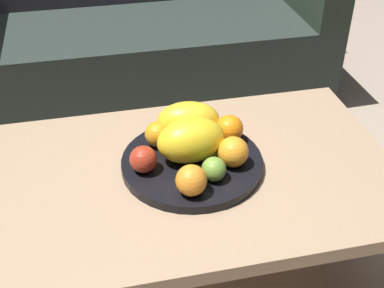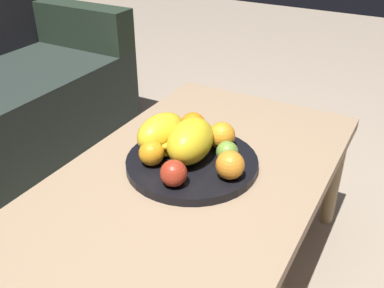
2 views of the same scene
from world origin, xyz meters
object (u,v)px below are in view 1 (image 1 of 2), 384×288
Objects in this scene: fruit_bowl at (192,163)px; banana_bunch at (196,142)px; coffee_table at (178,186)px; couch at (145,33)px; orange_front at (191,180)px; apple_left at (214,169)px; apple_front at (143,158)px; orange_back at (233,152)px; melon_smaller_beside at (189,120)px; melon_large_front at (191,140)px; orange_left at (158,134)px; orange_right at (229,129)px.

banana_bunch is (0.02, 0.03, 0.04)m from fruit_bowl.
coffee_table is 0.13m from banana_bunch.
couch is 1.39m from orange_front.
apple_front is at bearing 155.10° from apple_left.
apple_left reaches higher than banana_bunch.
fruit_bowl is at bearing 155.72° from orange_back.
melon_smaller_beside reaches higher than apple_left.
melon_large_front is 2.56× the size of apple_front.
couch reaches higher than orange_front.
melon_large_front is at bearing 77.76° from orange_front.
orange_left is 0.11m from banana_bunch.
couch is at bearing 86.87° from orange_front.
melon_large_front is (0.04, 0.02, 0.13)m from coffee_table.
orange_back is at bearing -61.97° from melon_smaller_beside.
coffee_table is 6.48× the size of melon_large_front.
orange_back reaches higher than orange_front.
banana_bunch is (0.02, 0.03, -0.03)m from melon_large_front.
couch is 4.46× the size of fruit_bowl.
banana_bunch is (-0.03, -1.21, 0.20)m from couch.
orange_front is 1.00× the size of orange_right.
banana_bunch is at bearing 61.00° from fruit_bowl.
apple_left is at bearing -90.35° from couch.
fruit_bowl is 6.00× the size of apple_left.
apple_left is at bearing -24.90° from apple_front.
melon_large_front is 1.20× the size of banana_bunch.
couch is 20.82× the size of orange_back.
orange_left is at bearing -96.01° from couch.
orange_left is (-0.08, 0.09, 0.05)m from fruit_bowl.
orange_front is 0.51× the size of banana_bunch.
apple_left is (0.02, -0.21, -0.02)m from melon_smaller_beside.
orange_left is (-0.09, -0.03, -0.02)m from melon_smaller_beside.
orange_left is 0.22m from orange_back.
fruit_bowl is 4.85× the size of orange_right.
melon_large_front is at bearing -92.10° from couch.
coffee_table is 6.79× the size of melon_smaller_beside.
orange_front is at bearing -84.26° from coffee_table.
melon_smaller_beside is 0.20m from apple_front.
coffee_table is 0.14m from apple_front.
orange_right reaches higher than apple_front.
orange_front is at bearing -78.07° from orange_left.
fruit_bowl is 0.06m from banana_bunch.
melon_smaller_beside reaches higher than orange_front.
fruit_bowl is 0.15m from orange_front.
orange_front is at bearing -106.61° from banana_bunch.
orange_right is 1.24× the size of apple_left.
apple_front is (-0.25, -0.08, -0.00)m from orange_right.
coffee_table is at bearing -113.60° from melon_smaller_beside.
melon_smaller_beside is 0.12m from orange_right.
orange_right is at bearing -25.51° from melon_smaller_beside.
couch is 9.72× the size of melon_smaller_beside.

